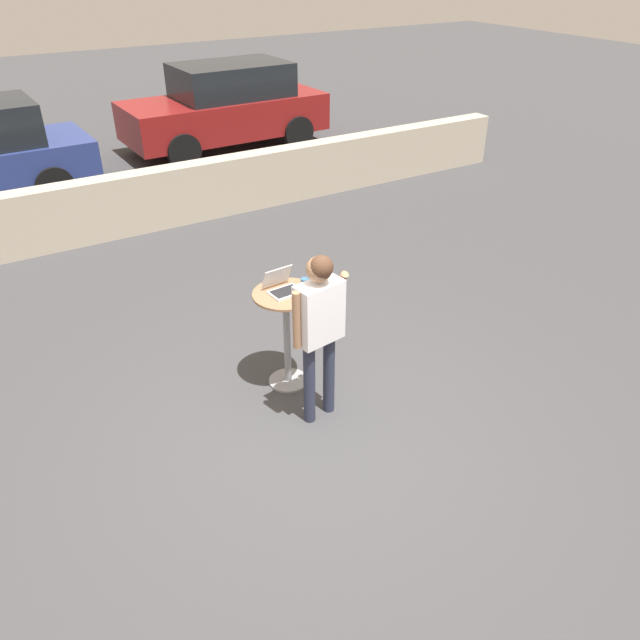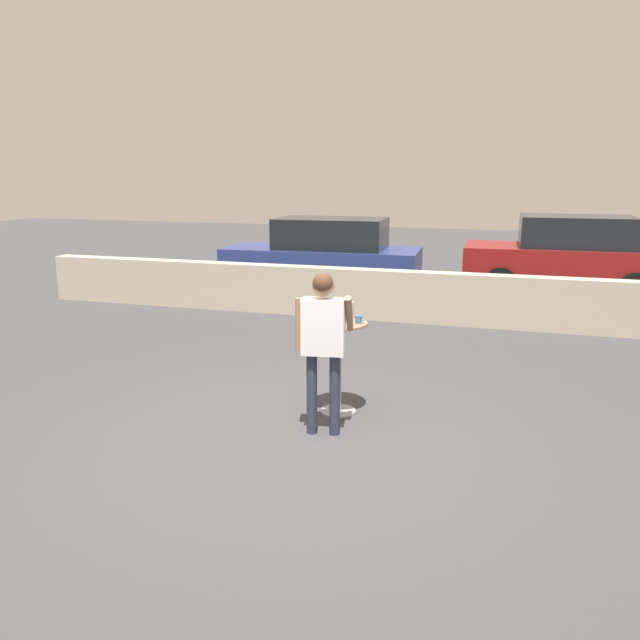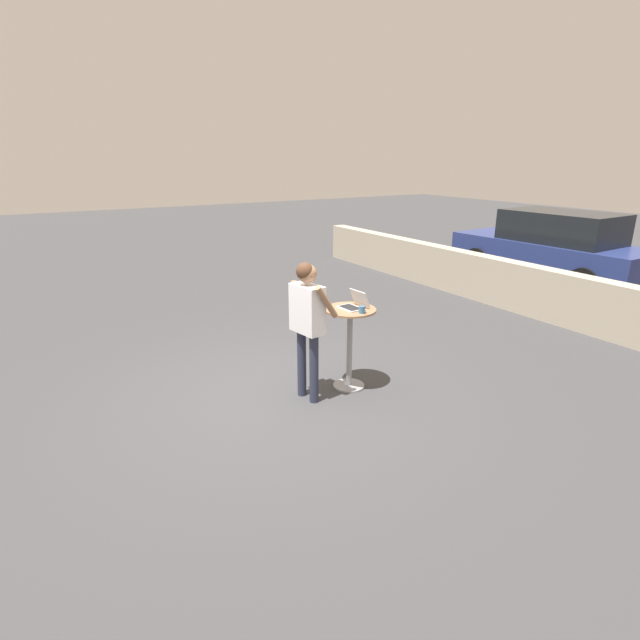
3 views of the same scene
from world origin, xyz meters
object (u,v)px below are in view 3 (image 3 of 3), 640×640
(cafe_table, at_px, (350,336))
(coffee_mug, at_px, (362,310))
(standing_person, at_px, (307,314))
(parked_car_further_down, at_px, (552,246))
(laptop, at_px, (354,304))

(cafe_table, bearing_deg, coffee_mug, 4.91)
(cafe_table, distance_m, standing_person, 0.73)
(standing_person, height_order, parked_car_further_down, standing_person)
(laptop, height_order, parked_car_further_down, parked_car_further_down)
(laptop, distance_m, parked_car_further_down, 7.65)
(cafe_table, height_order, laptop, laptop)
(laptop, relative_size, coffee_mug, 3.00)
(parked_car_further_down, bearing_deg, cafe_table, -72.43)
(cafe_table, xyz_separation_m, parked_car_further_down, (-2.32, 7.34, 0.13))
(standing_person, bearing_deg, laptop, 90.77)
(parked_car_further_down, bearing_deg, coffee_mug, -70.84)
(laptop, relative_size, standing_person, 0.19)
(laptop, relative_size, parked_car_further_down, 0.07)
(standing_person, bearing_deg, cafe_table, 90.44)
(cafe_table, relative_size, laptop, 3.24)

